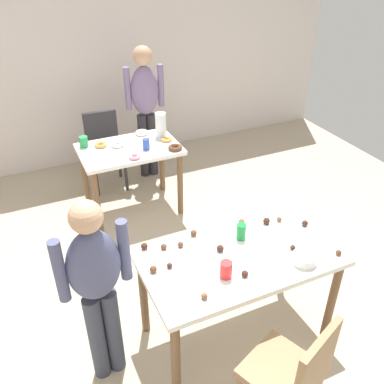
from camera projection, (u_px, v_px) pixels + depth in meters
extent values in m
plane|color=tan|center=(221.00, 321.00, 3.26)|extent=(6.40, 6.40, 0.00)
cube|color=silver|center=(101.00, 57.00, 5.04)|extent=(6.40, 0.10, 2.60)
cube|color=white|center=(240.00, 258.00, 2.79)|extent=(1.33, 0.72, 0.04)
cylinder|color=brown|center=(176.00, 362.00, 2.55)|extent=(0.06, 0.06, 0.71)
cylinder|color=brown|center=(332.00, 300.00, 2.97)|extent=(0.06, 0.06, 0.71)
cylinder|color=brown|center=(144.00, 296.00, 3.01)|extent=(0.06, 0.06, 0.71)
cylinder|color=brown|center=(283.00, 251.00, 3.44)|extent=(0.06, 0.06, 0.71)
cube|color=white|center=(129.00, 149.00, 4.19)|extent=(0.99, 0.65, 0.04)
cylinder|color=brown|center=(97.00, 204.00, 4.03)|extent=(0.06, 0.06, 0.71)
cylinder|color=brown|center=(180.00, 184.00, 4.34)|extent=(0.06, 0.06, 0.71)
cylinder|color=brown|center=(85.00, 178.00, 4.44)|extent=(0.06, 0.06, 0.71)
cylinder|color=brown|center=(162.00, 162.00, 4.75)|extent=(0.06, 0.06, 0.71)
cube|color=olive|center=(282.00, 371.00, 2.41)|extent=(0.52, 0.52, 0.04)
cube|color=olive|center=(316.00, 365.00, 2.19)|extent=(0.37, 0.18, 0.42)
cylinder|color=olive|center=(270.00, 359.00, 2.73)|extent=(0.04, 0.04, 0.41)
cube|color=#2D2D33|center=(106.00, 153.00, 4.78)|extent=(0.42, 0.42, 0.04)
cube|color=#2D2D33|center=(101.00, 129.00, 4.80)|extent=(0.38, 0.06, 0.42)
cylinder|color=#2D2D33|center=(126.00, 175.00, 4.82)|extent=(0.04, 0.04, 0.41)
cylinder|color=#2D2D33|center=(97.00, 180.00, 4.71)|extent=(0.04, 0.04, 0.41)
cylinder|color=#2D2D33|center=(119.00, 162.00, 5.09)|extent=(0.04, 0.04, 0.41)
cylinder|color=#2D2D33|center=(91.00, 167.00, 4.98)|extent=(0.04, 0.04, 0.41)
cylinder|color=#383D4C|center=(97.00, 338.00, 2.70)|extent=(0.11, 0.11, 0.70)
cylinder|color=#383D4C|center=(113.00, 331.00, 2.75)|extent=(0.11, 0.11, 0.70)
ellipsoid|color=#4C5175|center=(94.00, 265.00, 2.41)|extent=(0.33, 0.22, 0.50)
sphere|color=tan|center=(86.00, 217.00, 2.23)|extent=(0.19, 0.19, 0.19)
cylinder|color=#4C5175|center=(60.00, 272.00, 2.31)|extent=(0.07, 0.07, 0.42)
cylinder|color=#4C5175|center=(124.00, 250.00, 2.46)|extent=(0.07, 0.07, 0.42)
cylinder|color=#28282D|center=(152.00, 145.00, 5.06)|extent=(0.11, 0.11, 0.79)
cylinder|color=#28282D|center=(144.00, 146.00, 5.03)|extent=(0.11, 0.11, 0.79)
ellipsoid|color=slate|center=(145.00, 91.00, 4.69)|extent=(0.34, 0.23, 0.56)
sphere|color=tan|center=(142.00, 56.00, 4.48)|extent=(0.21, 0.21, 0.21)
cylinder|color=slate|center=(161.00, 85.00, 4.71)|extent=(0.08, 0.08, 0.48)
cylinder|color=slate|center=(128.00, 89.00, 4.61)|extent=(0.08, 0.08, 0.48)
cylinder|color=white|center=(304.00, 259.00, 2.71)|extent=(0.16, 0.16, 0.06)
cylinder|color=#198438|center=(241.00, 232.00, 2.91)|extent=(0.07, 0.07, 0.12)
cube|color=silver|center=(204.00, 275.00, 2.62)|extent=(0.17, 0.02, 0.01)
cylinder|color=red|center=(226.00, 270.00, 2.59)|extent=(0.08, 0.08, 0.11)
sphere|color=#3D2319|center=(144.00, 246.00, 2.83)|extent=(0.05, 0.05, 0.05)
sphere|color=brown|center=(153.00, 269.00, 2.64)|extent=(0.05, 0.05, 0.05)
sphere|color=#3D2319|center=(170.00, 266.00, 2.67)|extent=(0.04, 0.04, 0.04)
sphere|color=#3D2319|center=(293.00, 248.00, 2.83)|extent=(0.04, 0.04, 0.04)
sphere|color=#3D2319|center=(305.00, 223.00, 3.06)|extent=(0.05, 0.05, 0.05)
sphere|color=#3D2319|center=(245.00, 274.00, 2.61)|extent=(0.04, 0.04, 0.04)
sphere|color=brown|center=(279.00, 219.00, 3.11)|extent=(0.04, 0.04, 0.04)
sphere|color=#3D2319|center=(267.00, 221.00, 3.08)|extent=(0.05, 0.05, 0.05)
sphere|color=#3D2319|center=(220.00, 248.00, 2.81)|extent=(0.05, 0.05, 0.05)
sphere|color=brown|center=(204.00, 296.00, 2.45)|extent=(0.04, 0.04, 0.04)
sphere|color=brown|center=(339.00, 253.00, 2.78)|extent=(0.04, 0.04, 0.04)
sphere|color=brown|center=(164.00, 247.00, 2.83)|extent=(0.04, 0.04, 0.04)
sphere|color=brown|center=(194.00, 233.00, 2.96)|extent=(0.05, 0.05, 0.05)
sphere|color=brown|center=(180.00, 244.00, 2.85)|extent=(0.04, 0.04, 0.04)
sphere|color=brown|center=(242.00, 222.00, 3.07)|extent=(0.04, 0.04, 0.04)
cylinder|color=white|center=(161.00, 125.00, 4.35)|extent=(0.12, 0.12, 0.25)
cylinder|color=green|center=(84.00, 142.00, 4.17)|extent=(0.09, 0.09, 0.11)
cylinder|color=#3351B2|center=(146.00, 144.00, 4.12)|extent=(0.07, 0.07, 0.11)
torus|color=brown|center=(175.00, 148.00, 4.14)|extent=(0.14, 0.14, 0.04)
torus|color=gold|center=(167.00, 139.00, 4.31)|extent=(0.12, 0.12, 0.03)
torus|color=white|center=(117.00, 145.00, 4.20)|extent=(0.13, 0.13, 0.04)
torus|color=white|center=(142.00, 133.00, 4.44)|extent=(0.14, 0.14, 0.04)
torus|color=gold|center=(101.00, 145.00, 4.19)|extent=(0.12, 0.12, 0.04)
torus|color=pink|center=(135.00, 157.00, 3.97)|extent=(0.12, 0.12, 0.03)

